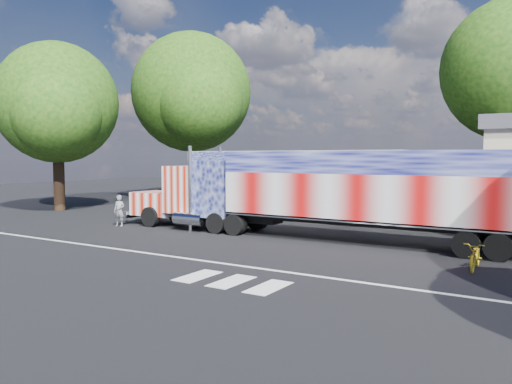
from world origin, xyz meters
The scene contains 8 objects.
ground centered at (0.00, 0.00, 0.00)m, with size 100.00×100.00×0.00m, color black.
lane_markings centered at (1.71, -3.77, 0.01)m, with size 30.00×2.67×0.01m.
semi_truck centered at (2.82, 3.15, 2.06)m, with size 18.75×2.96×4.00m.
coach_bus centered at (-1.21, 9.08, 1.98)m, with size 13.15×3.06×3.83m.
woman centered at (-7.17, 1.50, 0.79)m, with size 0.57×0.38×1.58m, color slate.
bicycle centered at (9.60, 0.28, 0.44)m, with size 0.58×1.68×0.88m, color gold.
tree_w_a centered at (-16.01, 4.69, 6.92)m, with size 8.13×7.74×10.84m.
tree_nw_a centered at (-14.20, 16.20, 8.72)m, with size 10.19×9.71×13.62m.
Camera 1 is at (11.78, -16.12, 3.47)m, focal length 35.00 mm.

